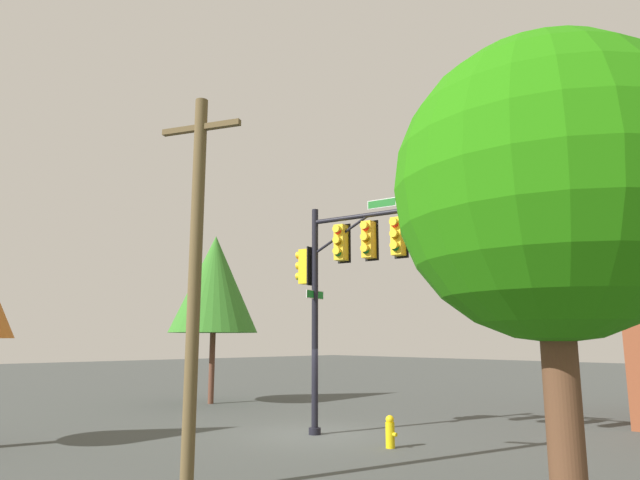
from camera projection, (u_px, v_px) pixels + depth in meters
name	position (u px, v px, depth m)	size (l,w,h in m)	color
ground_plane	(315.00, 435.00, 16.56)	(120.00, 120.00, 0.00)	#414442
signal_pole_assembly	(355.00, 260.00, 16.66)	(4.89, 1.64, 6.90)	black
utility_pole	(195.00, 277.00, 10.88)	(1.66, 0.93, 7.68)	brown
fire_hydrant	(390.00, 432.00, 14.55)	(0.33, 0.24, 0.83)	yellow
tree_near	(547.00, 191.00, 7.10)	(3.90, 3.90, 6.65)	#553622
tree_far	(215.00, 284.00, 25.41)	(3.98, 3.98, 7.52)	brown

